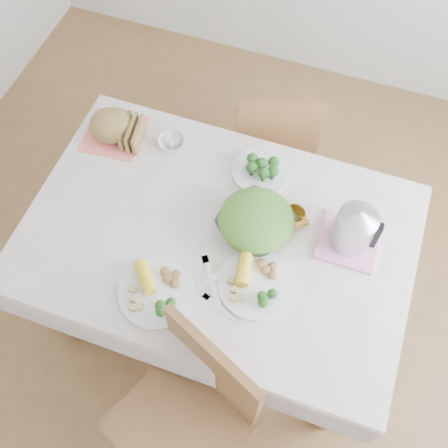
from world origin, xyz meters
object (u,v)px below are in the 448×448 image
(salad_bowl, at_px, (256,224))
(dinner_plate_left, at_px, (157,293))
(dinner_plate_right, at_px, (255,285))
(electric_kettle, at_px, (355,227))
(dining_table, at_px, (218,274))
(chair_far, at_px, (273,132))
(chair_near, at_px, (179,424))
(yellow_mug, at_px, (293,218))

(salad_bowl, height_order, dinner_plate_left, salad_bowl)
(dinner_plate_right, relative_size, electric_kettle, 1.30)
(dining_table, xyz_separation_m, chair_far, (0.01, 0.80, 0.09))
(dinner_plate_right, height_order, electric_kettle, electric_kettle)
(salad_bowl, height_order, dinner_plate_right, salad_bowl)
(chair_near, bearing_deg, salad_bowl, 110.35)
(yellow_mug, bearing_deg, dinner_plate_right, -100.55)
(dinner_plate_right, relative_size, yellow_mug, 2.83)
(electric_kettle, bearing_deg, salad_bowl, -176.15)
(chair_far, bearing_deg, salad_bowl, 79.00)
(dinner_plate_right, distance_m, electric_kettle, 0.42)
(dinner_plate_right, bearing_deg, electric_kettle, 46.18)
(yellow_mug, bearing_deg, dining_table, -150.78)
(dinner_plate_left, bearing_deg, yellow_mug, 49.99)
(salad_bowl, xyz_separation_m, electric_kettle, (0.35, 0.06, 0.09))
(dining_table, bearing_deg, dinner_plate_left, -111.53)
(chair_near, bearing_deg, dining_table, 121.25)
(electric_kettle, bearing_deg, yellow_mug, 171.62)
(dining_table, xyz_separation_m, yellow_mug, (0.26, 0.15, 0.43))
(chair_near, height_order, chair_far, chair_near)
(salad_bowl, relative_size, electric_kettle, 1.30)
(dining_table, distance_m, dinner_plate_left, 0.52)
(dining_table, bearing_deg, chair_near, -82.94)
(dinner_plate_left, bearing_deg, electric_kettle, 36.25)
(chair_far, relative_size, electric_kettle, 4.16)
(chair_near, distance_m, dinner_plate_right, 0.60)
(dining_table, xyz_separation_m, dinner_plate_left, (-0.12, -0.31, 0.40))
(chair_far, bearing_deg, dinner_plate_right, 80.83)
(chair_near, xyz_separation_m, chair_far, (-0.07, 1.46, 0.00))
(dining_table, relative_size, chair_near, 1.45)
(salad_bowl, relative_size, dinner_plate_left, 0.99)
(chair_far, xyz_separation_m, electric_kettle, (0.48, -0.66, 0.42))
(chair_near, bearing_deg, dinner_plate_right, 100.74)
(salad_bowl, bearing_deg, electric_kettle, 9.88)
(dinner_plate_right, xyz_separation_m, yellow_mug, (0.06, 0.30, 0.03))
(dining_table, bearing_deg, dinner_plate_right, -37.95)
(dinner_plate_right, distance_m, yellow_mug, 0.31)
(electric_kettle, bearing_deg, dinner_plate_left, -149.79)
(dinner_plate_left, bearing_deg, chair_far, 83.28)
(dinner_plate_left, height_order, yellow_mug, yellow_mug)
(chair_near, xyz_separation_m, yellow_mug, (0.18, 0.81, 0.34))
(chair_far, bearing_deg, chair_near, 72.20)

